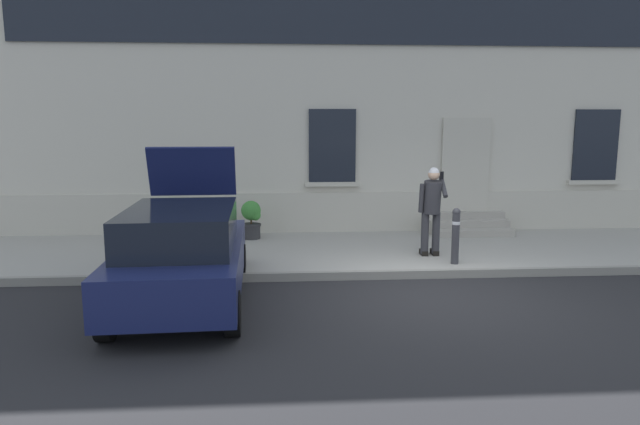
# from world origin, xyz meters

# --- Properties ---
(ground_plane) EXTENTS (80.00, 80.00, 0.00)m
(ground_plane) POSITION_xyz_m (0.00, 0.00, 0.00)
(ground_plane) COLOR #232326
(sidewalk) EXTENTS (24.00, 3.60, 0.15)m
(sidewalk) POSITION_xyz_m (0.00, 2.80, 0.07)
(sidewalk) COLOR #99968E
(sidewalk) RESTS_ON ground
(curb_edge) EXTENTS (24.00, 0.12, 0.15)m
(curb_edge) POSITION_xyz_m (0.00, 0.94, 0.07)
(curb_edge) COLOR gray
(curb_edge) RESTS_ON ground
(building_facade) EXTENTS (24.00, 1.52, 7.50)m
(building_facade) POSITION_xyz_m (0.00, 5.29, 3.73)
(building_facade) COLOR beige
(building_facade) RESTS_ON ground
(entrance_stoop) EXTENTS (1.86, 0.96, 0.48)m
(entrance_stoop) POSITION_xyz_m (1.99, 4.23, 0.34)
(entrance_stoop) COLOR #9E998E
(entrance_stoop) RESTS_ON sidewalk
(hatchback_car_navy) EXTENTS (1.92, 4.13, 2.34)m
(hatchback_car_navy) POSITION_xyz_m (-3.90, -0.22, 0.80)
(hatchback_car_navy) COLOR #161E4C
(hatchback_car_navy) RESTS_ON ground
(bollard_near_person) EXTENTS (0.15, 0.15, 1.04)m
(bollard_near_person) POSITION_xyz_m (0.79, 1.35, 0.71)
(bollard_near_person) COLOR #333338
(bollard_near_person) RESTS_ON sidewalk
(person_on_phone) EXTENTS (0.51, 0.49, 1.75)m
(person_on_phone) POSITION_xyz_m (0.50, 1.98, 1.15)
(person_on_phone) COLOR #2D2D33
(person_on_phone) RESTS_ON sidewalk
(planter_cream) EXTENTS (0.44, 0.44, 0.86)m
(planter_cream) POSITION_xyz_m (-5.04, 4.21, 0.61)
(planter_cream) COLOR beige
(planter_cream) RESTS_ON sidewalk
(planter_charcoal) EXTENTS (0.44, 0.44, 0.86)m
(planter_charcoal) POSITION_xyz_m (-3.08, 3.90, 0.61)
(planter_charcoal) COLOR #2D2D30
(planter_charcoal) RESTS_ON sidewalk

